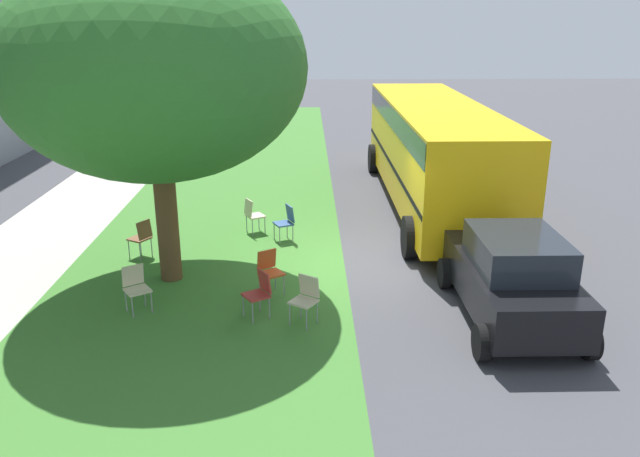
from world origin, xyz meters
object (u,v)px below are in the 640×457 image
chair_3 (270,269)px  school_bus (434,145)px  parked_car (512,277)px  chair_1 (259,291)px  chair_2 (253,213)px  chair_6 (136,285)px  chair_0 (306,296)px  chair_5 (286,220)px  street_tree (155,68)px  chair_4 (141,236)px

chair_3 → school_bus: (5.86, -4.30, 1.24)m
chair_3 → parked_car: (-1.23, -4.36, 0.32)m
school_bus → chair_1: bearing=147.2°
chair_2 → chair_6: 4.67m
school_bus → chair_0: bearing=153.3°
chair_5 → chair_6: bearing=144.8°
street_tree → chair_2: street_tree is taller
street_tree → chair_5: 4.95m
parked_car → street_tree: bearing=72.7°
chair_4 → parked_car: size_ratio=0.24×
chair_1 → chair_4: size_ratio=1.00×
chair_4 → street_tree: bearing=-143.7°
chair_0 → chair_4: same height
chair_0 → chair_3: same height
chair_3 → chair_5: bearing=-4.5°
chair_2 → chair_3: 3.64m
street_tree → chair_0: size_ratio=7.28×
chair_0 → chair_1: (0.26, 0.83, 0.00)m
chair_2 → chair_3: (-3.58, -0.61, 0.00)m
chair_1 → chair_5: (4.04, -0.37, 0.00)m
parked_car → school_bus: school_bus is taller
school_bus → chair_4: bearing=118.1°
parked_car → school_bus: size_ratio=0.36×
street_tree → chair_2: 4.91m
chair_1 → chair_6: size_ratio=1.00×
chair_3 → school_bus: size_ratio=0.08×
chair_3 → parked_car: size_ratio=0.24×
street_tree → school_bus: 8.54m
street_tree → chair_5: (2.24, -2.33, -3.75)m
chair_3 → chair_6: 2.52m
street_tree → chair_1: street_tree is taller
chair_5 → chair_2: bearing=56.5°
chair_6 → chair_4: bearing=11.6°
chair_0 → chair_6: bearing=80.0°
chair_0 → chair_3: 1.46m
chair_1 → chair_3: same height
chair_4 → chair_6: 2.76m
chair_0 → chair_4: size_ratio=1.00×
chair_0 → chair_5: (4.30, 0.47, 0.00)m
street_tree → chair_1: (-1.80, -1.96, -3.75)m
chair_5 → chair_6: 4.59m
chair_1 → chair_4: (3.00, 2.84, 0.00)m
chair_0 → chair_3: size_ratio=1.00×
chair_0 → chair_5: 4.33m
street_tree → parked_car: 7.58m
chair_0 → chair_2: (4.86, 1.31, 0.00)m
chair_2 → chair_3: same height
chair_0 → chair_2: bearing=15.1°
chair_5 → school_bus: bearing=-55.1°
chair_5 → chair_6: size_ratio=1.00×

